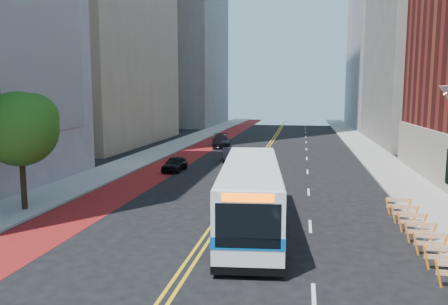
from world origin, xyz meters
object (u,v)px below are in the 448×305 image
(transit_bus, at_px, (251,194))
(car_a, at_px, (175,164))
(car_b, at_px, (230,155))
(car_c, at_px, (221,141))
(street_tree, at_px, (21,126))

(transit_bus, distance_m, car_a, 17.43)
(car_b, bearing_deg, car_c, 93.13)
(street_tree, bearing_deg, car_b, 67.34)
(street_tree, relative_size, transit_bus, 0.53)
(street_tree, bearing_deg, transit_bus, -3.98)
(street_tree, height_order, car_a, street_tree)
(street_tree, xyz_separation_m, car_b, (8.48, 20.31, -4.21))
(street_tree, xyz_separation_m, transit_bus, (13.08, -0.91, -3.14))
(transit_bus, relative_size, car_b, 2.93)
(car_b, height_order, car_c, car_c)
(car_a, xyz_separation_m, car_b, (3.87, 6.03, 0.06))
(street_tree, bearing_deg, car_c, 80.45)
(transit_bus, relative_size, car_c, 2.29)
(street_tree, height_order, car_c, street_tree)
(car_b, bearing_deg, transit_bus, -89.47)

